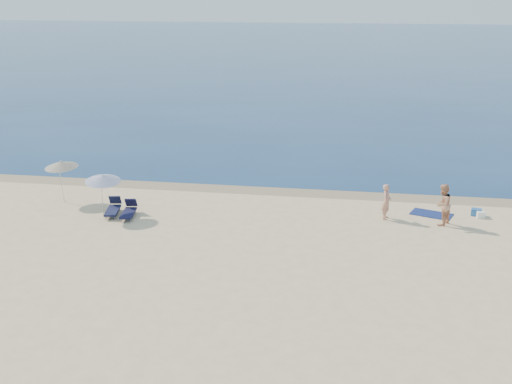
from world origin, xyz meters
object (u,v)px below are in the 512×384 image
person_left (386,202)px  blue_cooler (476,212)px  umbrella_near (103,178)px  person_right (443,205)px

person_left → blue_cooler: bearing=-63.3°
blue_cooler → umbrella_near: (-17.15, -2.85, 1.68)m
person_right → umbrella_near: size_ratio=0.87×
person_right → blue_cooler: size_ratio=4.11×
person_right → umbrella_near: (-15.39, -1.35, 0.89)m
blue_cooler → person_right: bearing=-128.2°
blue_cooler → umbrella_near: 17.47m
person_left → umbrella_near: bearing=109.3°
person_right → blue_cooler: (1.76, 1.50, -0.79)m
person_right → umbrella_near: bearing=-53.7°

